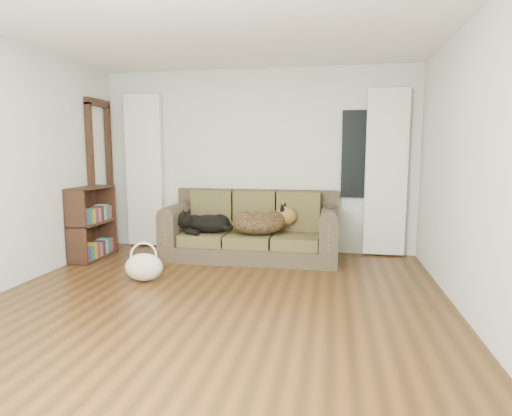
% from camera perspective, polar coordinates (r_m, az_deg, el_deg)
% --- Properties ---
extents(floor, '(5.00, 5.00, 0.00)m').
position_cam_1_polar(floor, '(4.04, -6.33, -13.40)').
color(floor, '#36220F').
rests_on(floor, ground).
extents(ceiling, '(5.00, 5.00, 0.00)m').
position_cam_1_polar(ceiling, '(3.95, -6.94, 24.57)').
color(ceiling, white).
rests_on(ceiling, ground).
extents(wall_back, '(4.50, 0.04, 2.60)m').
position_cam_1_polar(wall_back, '(6.21, 0.09, 6.27)').
color(wall_back, beige).
rests_on(wall_back, ground).
extents(wall_right, '(0.04, 5.00, 2.60)m').
position_cam_1_polar(wall_right, '(3.80, 28.07, 4.52)').
color(wall_right, beige).
rests_on(wall_right, ground).
extents(curtain_left, '(0.55, 0.08, 2.25)m').
position_cam_1_polar(curtain_left, '(6.65, -14.65, 4.82)').
color(curtain_left, silver).
rests_on(curtain_left, ground).
extents(curtain_right, '(0.55, 0.08, 2.25)m').
position_cam_1_polar(curtain_right, '(6.08, 16.95, 4.49)').
color(curtain_right, silver).
rests_on(curtain_right, ground).
extents(window_pane, '(0.50, 0.03, 1.20)m').
position_cam_1_polar(window_pane, '(6.09, 13.69, 6.97)').
color(window_pane, black).
rests_on(window_pane, wall_back).
extents(door_casing, '(0.07, 0.60, 2.10)m').
position_cam_1_polar(door_casing, '(6.56, -19.96, 3.70)').
color(door_casing, black).
rests_on(door_casing, ground).
extents(sofa, '(2.32, 1.00, 0.95)m').
position_cam_1_polar(sofa, '(5.78, -0.68, -2.32)').
color(sofa, black).
rests_on(sofa, floor).
extents(dog_black_lab, '(0.60, 0.43, 0.25)m').
position_cam_1_polar(dog_black_lab, '(5.82, -6.65, -1.99)').
color(dog_black_lab, black).
rests_on(dog_black_lab, sofa).
extents(dog_shepherd, '(0.83, 0.65, 0.33)m').
position_cam_1_polar(dog_shepherd, '(5.68, 0.75, -2.07)').
color(dog_shepherd, black).
rests_on(dog_shepherd, sofa).
extents(tv_remote, '(0.14, 0.20, 0.02)m').
position_cam_1_polar(tv_remote, '(5.50, 9.80, 0.01)').
color(tv_remote, black).
rests_on(tv_remote, sofa).
extents(tote_bag, '(0.44, 0.34, 0.31)m').
position_cam_1_polar(tote_bag, '(4.99, -14.71, -7.58)').
color(tote_bag, beige).
rests_on(tote_bag, floor).
extents(bookshelf, '(0.31, 0.78, 0.97)m').
position_cam_1_polar(bookshelf, '(6.16, -21.03, -1.73)').
color(bookshelf, black).
rests_on(bookshelf, floor).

